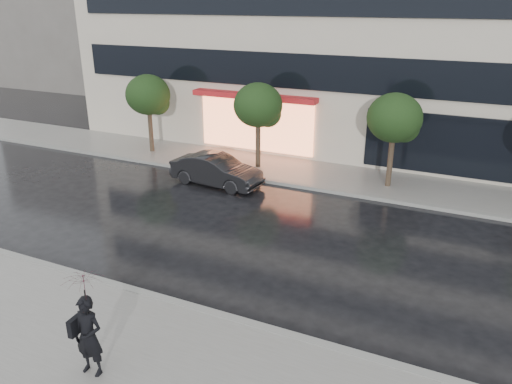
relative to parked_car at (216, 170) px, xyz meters
The scene contains 11 objects.
ground 8.20m from the parked_car, 63.22° to the right, with size 120.00×120.00×0.00m, color black.
sidewalk_near 11.19m from the parked_car, 70.75° to the right, with size 60.00×4.50×0.12m, color slate.
sidewalk_far 4.76m from the parked_car, 38.73° to the left, with size 60.00×3.50×0.12m, color slate.
curb_near 9.10m from the parked_car, 66.06° to the right, with size 60.00×0.25×0.14m, color gray.
curb_far 3.92m from the parked_car, 18.10° to the left, with size 60.00×0.25×0.14m, color gray.
bg_building_left 31.14m from the parked_car, 142.43° to the left, with size 14.00×10.00×12.00m, color #59544F.
tree_far_west 6.34m from the parked_car, 152.52° to the left, with size 2.20×2.20×3.99m.
tree_mid_west 3.63m from the parked_car, 74.79° to the left, with size 2.20×2.20×3.99m.
tree_mid_east 7.62m from the parked_car, 22.07° to the left, with size 2.20×2.20×3.99m.
parked_car is the anchor object (origin of this frame).
pedestrian_with_umbrella 11.74m from the parked_car, 73.20° to the right, with size 0.87×0.88×2.36m.
Camera 1 is at (6.33, -10.04, 7.43)m, focal length 35.00 mm.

